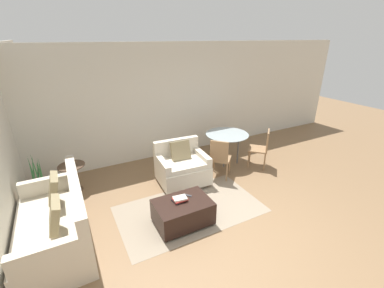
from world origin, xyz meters
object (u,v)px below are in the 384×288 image
(side_table, at_px, (73,173))
(dining_table, at_px, (227,137))
(couch, at_px, (57,226))
(armchair, at_px, (182,167))
(tv_remote_primary, at_px, (187,195))
(book_stack, at_px, (180,199))
(picture_frame, at_px, (70,161))
(ottoman, at_px, (183,212))
(dining_chair_near_right, at_px, (262,146))
(dining_chair_near_left, at_px, (220,156))
(potted_plant, at_px, (42,189))

(side_table, xyz_separation_m, dining_table, (3.39, -0.35, 0.24))
(side_table, bearing_deg, couch, -102.99)
(couch, height_order, armchair, couch)
(tv_remote_primary, bearing_deg, book_stack, -156.52)
(couch, distance_m, dining_table, 3.90)
(tv_remote_primary, height_order, side_table, side_table)
(side_table, relative_size, dining_table, 0.55)
(dining_table, bearing_deg, picture_frame, 174.06)
(armchair, bearing_deg, ottoman, -115.12)
(dining_table, bearing_deg, ottoman, -141.27)
(tv_remote_primary, bearing_deg, dining_chair_near_right, 19.37)
(side_table, bearing_deg, dining_chair_near_left, -18.45)
(tv_remote_primary, distance_m, dining_table, 2.28)
(armchair, relative_size, book_stack, 4.28)
(armchair, height_order, tv_remote_primary, armchair)
(ottoman, height_order, dining_chair_near_right, dining_chair_near_right)
(ottoman, relative_size, picture_frame, 4.44)
(dining_table, bearing_deg, dining_chair_near_right, -45.00)
(couch, height_order, tv_remote_primary, couch)
(dining_table, xyz_separation_m, dining_chair_near_left, (-0.58, -0.58, -0.12))
(couch, relative_size, armchair, 1.74)
(potted_plant, xyz_separation_m, side_table, (0.57, 0.03, 0.19))
(armchair, distance_m, dining_chair_near_right, 1.97)
(side_table, xyz_separation_m, dining_chair_near_right, (3.97, -0.94, 0.12))
(potted_plant, bearing_deg, dining_chair_near_left, -15.02)
(couch, bearing_deg, picture_frame, 77.01)
(couch, distance_m, tv_remote_primary, 1.98)
(tv_remote_primary, relative_size, dining_chair_near_right, 0.16)
(ottoman, xyz_separation_m, picture_frame, (-1.47, 1.89, 0.43))
(armchair, bearing_deg, dining_chair_near_left, -15.52)
(ottoman, xyz_separation_m, dining_chair_near_right, (2.50, 0.95, 0.29))
(potted_plant, bearing_deg, dining_chair_near_right, -11.27)
(book_stack, height_order, dining_chair_near_right, dining_chair_near_right)
(tv_remote_primary, bearing_deg, couch, 171.28)
(armchair, relative_size, dining_chair_near_left, 1.14)
(couch, bearing_deg, ottoman, -13.26)
(potted_plant, height_order, dining_chair_near_left, potted_plant)
(dining_chair_near_left, bearing_deg, book_stack, -146.43)
(dining_table, relative_size, dining_chair_near_left, 1.12)
(couch, bearing_deg, dining_chair_near_left, 9.53)
(potted_plant, relative_size, dining_chair_near_right, 1.08)
(potted_plant, bearing_deg, side_table, 3.11)
(ottoman, bearing_deg, armchair, 64.88)
(couch, xyz_separation_m, dining_table, (3.73, 1.11, 0.31))
(dining_table, relative_size, dining_chair_near_right, 1.12)
(tv_remote_primary, distance_m, potted_plant, 2.80)
(picture_frame, relative_size, dining_table, 0.20)
(side_table, distance_m, dining_chair_near_left, 2.96)
(potted_plant, relative_size, side_table, 1.75)
(picture_frame, xyz_separation_m, dining_chair_near_right, (3.97, -0.94, -0.14))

